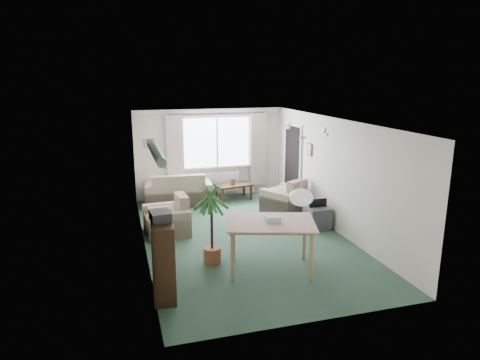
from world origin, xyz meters
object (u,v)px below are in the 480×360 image
object	(u,v)px
sofa	(178,188)
pet_bed	(298,213)
armchair_left	(166,215)
dining_table	(270,246)
armchair_corner	(286,195)
bookshelf	(163,256)
houseplant	(212,222)
tv_cube	(317,217)
coffee_table	(233,192)

from	to	relation	value
sofa	pet_bed	xyz separation A→B (m)	(2.61, -1.73, -0.36)
armchair_left	dining_table	xyz separation A→B (m)	(1.49, -2.26, 0.02)
armchair_corner	dining_table	size ratio (longest dim) A/B	0.69
sofa	armchair_corner	xyz separation A→B (m)	(2.43, -1.37, 0.00)
sofa	bookshelf	bearing A→B (deg)	83.09
armchair_left	bookshelf	bearing A→B (deg)	-11.69
bookshelf	houseplant	distance (m)	1.27
armchair_left	houseplant	bearing A→B (deg)	15.27
armchair_corner	bookshelf	world-z (taller)	bookshelf
tv_cube	bookshelf	bearing A→B (deg)	-149.66
coffee_table	pet_bed	distance (m)	2.07
dining_table	tv_cube	size ratio (longest dim) A/B	2.59
houseplant	tv_cube	distance (m)	2.88
armchair_left	bookshelf	xyz separation A→B (m)	(-0.34, -2.55, 0.18)
armchair_left	dining_table	distance (m)	2.70
armchair_corner	coffee_table	size ratio (longest dim) A/B	1.00
sofa	bookshelf	distance (m)	4.70
dining_table	sofa	bearing A→B (deg)	102.35
sofa	dining_table	xyz separation A→B (m)	(0.95, -4.32, 0.01)
sofa	pet_bed	bearing A→B (deg)	150.28
coffee_table	houseplant	bearing A→B (deg)	-110.71
dining_table	bookshelf	bearing A→B (deg)	-170.89
armchair_corner	dining_table	bearing A→B (deg)	34.48
houseplant	dining_table	xyz separation A→B (m)	(0.89, -0.55, -0.35)
coffee_table	bookshelf	distance (m)	5.20
bookshelf	houseplant	xyz separation A→B (m)	(0.94, 0.84, 0.18)
coffee_table	dining_table	bearing A→B (deg)	-97.09
sofa	tv_cube	size ratio (longest dim) A/B	3.17
armchair_left	dining_table	bearing A→B (deg)	29.37
armchair_left	coffee_table	xyz separation A→B (m)	(2.03, 2.07, -0.20)
coffee_table	tv_cube	world-z (taller)	tv_cube
armchair_corner	houseplant	distance (m)	3.40
dining_table	pet_bed	world-z (taller)	dining_table
sofa	coffee_table	xyz separation A→B (m)	(1.48, 0.00, -0.21)
armchair_corner	pet_bed	world-z (taller)	armchair_corner
dining_table	coffee_table	bearing A→B (deg)	82.91
houseplant	pet_bed	size ratio (longest dim) A/B	2.84
bookshelf	tv_cube	size ratio (longest dim) A/B	2.25
bookshelf	armchair_left	bearing A→B (deg)	86.81
armchair_left	pet_bed	xyz separation A→B (m)	(3.15, 0.33, -0.35)
coffee_table	houseplant	size ratio (longest dim) A/B	0.61
coffee_table	houseplant	distance (m)	4.08
bookshelf	tv_cube	distance (m)	4.06
bookshelf	dining_table	size ratio (longest dim) A/B	0.87
sofa	dining_table	distance (m)	4.43
houseplant	coffee_table	bearing A→B (deg)	69.29
bookshelf	dining_table	bearing A→B (deg)	13.52
sofa	houseplant	distance (m)	3.79
coffee_table	pet_bed	world-z (taller)	coffee_table
bookshelf	tv_cube	bearing A→B (deg)	33.45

